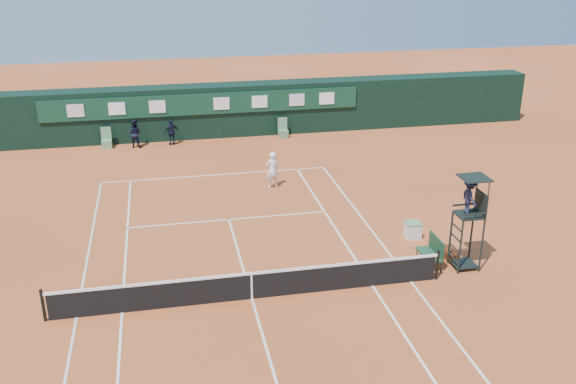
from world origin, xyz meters
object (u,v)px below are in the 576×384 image
Objects in this scene: player_bench at (432,250)px; player at (272,170)px; umpire_chair at (470,204)px; tennis_net at (252,285)px; cooler at (413,230)px.

player_bench is 9.69m from player.
player_bench is at bearing 161.45° from umpire_chair.
umpire_chair is 2.85× the size of player_bench.
cooler is (6.84, 3.26, -0.18)m from tennis_net.
tennis_net and player_bench have the same top height.
umpire_chair is at bearing -72.27° from cooler.
umpire_chair is 2.17m from player_bench.
player is at bearing 124.27° from cooler.
tennis_net is 10.75× the size of player_bench.
player_bench is 1.86× the size of cooler.
tennis_net is 20.00× the size of cooler.
cooler is (0.21, 2.29, -0.27)m from player_bench.
tennis_net is 6.70m from player_bench.
tennis_net reaches higher than cooler.
player is (-4.39, 6.44, 0.54)m from cooler.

